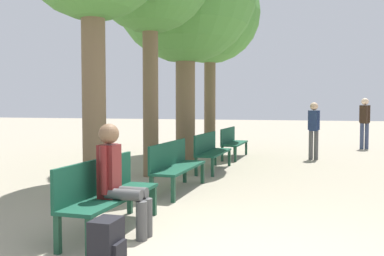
% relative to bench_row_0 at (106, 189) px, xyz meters
% --- Properties ---
extents(bench_row_0, '(0.44, 1.76, 0.85)m').
position_rel_bench_row_0_xyz_m(bench_row_0, '(0.00, 0.00, 0.00)').
color(bench_row_0, '#144733').
rests_on(bench_row_0, ground_plane).
extents(bench_row_1, '(0.44, 1.76, 0.85)m').
position_rel_bench_row_0_xyz_m(bench_row_1, '(0.00, 2.46, 0.00)').
color(bench_row_1, '#144733').
rests_on(bench_row_1, ground_plane).
extents(bench_row_2, '(0.44, 1.76, 0.85)m').
position_rel_bench_row_0_xyz_m(bench_row_2, '(0.00, 4.91, 0.00)').
color(bench_row_2, '#144733').
rests_on(bench_row_2, ground_plane).
extents(bench_row_3, '(0.44, 1.76, 0.85)m').
position_rel_bench_row_0_xyz_m(bench_row_3, '(0.00, 7.37, 0.00)').
color(bench_row_3, '#144733').
rests_on(bench_row_3, ground_plane).
extents(tree_row_3, '(3.15, 3.15, 5.96)m').
position_rel_bench_row_0_xyz_m(tree_row_3, '(-0.99, 8.69, 3.85)').
color(tree_row_3, brown).
rests_on(tree_row_3, ground_plane).
extents(person_seated, '(0.61, 0.34, 1.27)m').
position_rel_bench_row_0_xyz_m(person_seated, '(0.23, -0.12, 0.18)').
color(person_seated, '#4C4C4C').
rests_on(person_seated, ground_plane).
extents(backpack, '(0.26, 0.31, 0.46)m').
position_rel_bench_row_0_xyz_m(backpack, '(0.58, -1.07, -0.27)').
color(backpack, black).
rests_on(backpack, ground_plane).
extents(pedestrian_near, '(0.32, 0.23, 1.56)m').
position_rel_bench_row_0_xyz_m(pedestrian_near, '(2.21, 7.61, 0.40)').
color(pedestrian_near, '#4C4C4C').
rests_on(pedestrian_near, ground_plane).
extents(pedestrian_mid, '(0.35, 0.30, 1.73)m').
position_rel_bench_row_0_xyz_m(pedestrian_mid, '(3.81, 11.05, 0.50)').
color(pedestrian_mid, '#384260').
rests_on(pedestrian_mid, ground_plane).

